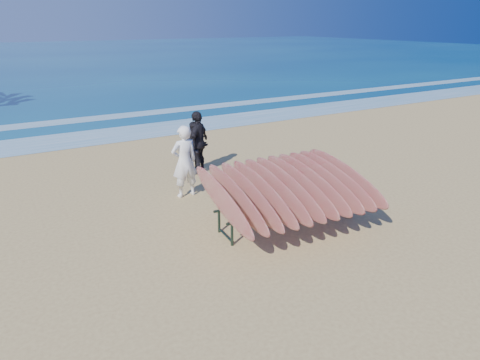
{
  "coord_description": "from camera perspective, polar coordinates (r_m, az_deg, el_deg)",
  "views": [
    {
      "loc": [
        -4.42,
        -6.88,
        4.25
      ],
      "look_at": [
        0.0,
        0.8,
        0.95
      ],
      "focal_mm": 32.0,
      "sensor_mm": 36.0,
      "label": 1
    }
  ],
  "objects": [
    {
      "name": "foam_near",
      "position": [
        17.96,
        -14.9,
        6.07
      ],
      "size": [
        160.0,
        160.0,
        0.0
      ],
      "primitive_type": "plane",
      "color": "white",
      "rests_on": "ground"
    },
    {
      "name": "foam_far",
      "position": [
        21.28,
        -17.5,
        7.98
      ],
      "size": [
        160.0,
        160.0,
        0.0
      ],
      "primitive_type": "plane",
      "color": "white",
      "rests_on": "ground"
    },
    {
      "name": "person_dark_a",
      "position": [
        12.6,
        -5.86,
        4.29
      ],
      "size": [
        0.78,
        0.62,
        1.55
      ],
      "primitive_type": "imported",
      "rotation": [
        0.0,
        0.0,
        0.05
      ],
      "color": "black",
      "rests_on": "ground"
    },
    {
      "name": "ground",
      "position": [
        9.22,
        2.5,
        -7.05
      ],
      "size": [
        120.0,
        120.0,
        0.0
      ],
      "primitive_type": "plane",
      "color": "tan",
      "rests_on": "ground"
    },
    {
      "name": "person_white",
      "position": [
        10.87,
        -7.43,
        2.45
      ],
      "size": [
        0.7,
        0.47,
        1.86
      ],
      "primitive_type": "imported",
      "rotation": [
        0.0,
        0.0,
        3.18
      ],
      "color": "white",
      "rests_on": "ground"
    },
    {
      "name": "person_dark_b",
      "position": [
        12.58,
        -5.6,
        5.01
      ],
      "size": [
        1.12,
        1.05,
        1.85
      ],
      "primitive_type": "imported",
      "rotation": [
        0.0,
        0.0,
        3.84
      ],
      "color": "black",
      "rests_on": "ground"
    },
    {
      "name": "ocean",
      "position": [
        62.18,
        -26.69,
        14.43
      ],
      "size": [
        160.0,
        160.0,
        0.0
      ],
      "primitive_type": "plane",
      "color": "navy",
      "rests_on": "ground"
    },
    {
      "name": "surfboard_rack",
      "position": [
        9.26,
        6.37,
        -1.02
      ],
      "size": [
        3.37,
        3.14,
        1.41
      ],
      "rotation": [
        0.0,
        0.0,
        -0.07
      ],
      "color": "#1C2D24",
      "rests_on": "ground"
    }
  ]
}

